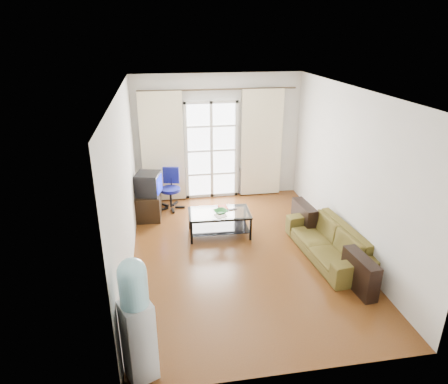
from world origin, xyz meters
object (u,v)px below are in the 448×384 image
Objects in this scene: crt_tv at (147,184)px; task_chair at (171,197)px; sofa at (328,242)px; water_cooler at (136,318)px; coffee_table at (219,220)px; tv_stand at (149,205)px.

task_chair is (0.45, 0.41, -0.47)m from crt_tv.
sofa is 3.64m from water_cooler.
coffee_table is 2.01× the size of crt_tv.
tv_stand is 0.59m from task_chair.
task_chair is (-2.48, 2.40, -0.02)m from sofa.
sofa is 3.57m from crt_tv.
water_cooler reaches higher than coffee_table.
water_cooler reaches higher than sofa.
coffee_table is at bearing -127.18° from sofa.
water_cooler reaches higher than task_chair.
sofa is at bearing 9.95° from water_cooler.
crt_tv is 0.66× the size of task_chair.
coffee_table is 1.58m from task_chair.
water_cooler is at bearing -77.40° from crt_tv.
water_cooler is at bearing -113.51° from coffee_table.
tv_stand is 1.23× the size of crt_tv.
tv_stand is (-2.94, 2.02, -0.02)m from sofa.
crt_tv reaches higher than tv_stand.
tv_stand reaches higher than coffee_table.
task_chair is at bearing -138.86° from sofa.
tv_stand is 4.07m from water_cooler.
crt_tv is 0.77m from task_chair.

